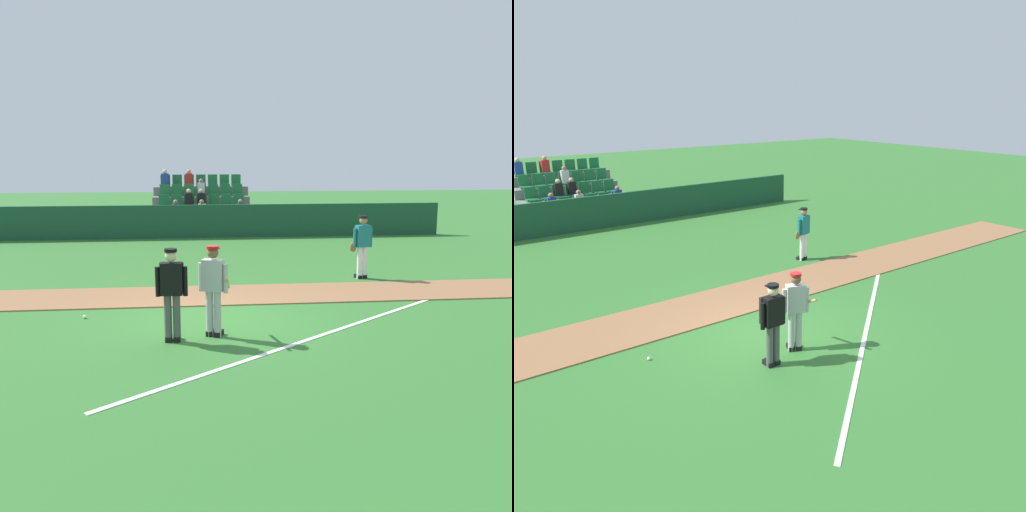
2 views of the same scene
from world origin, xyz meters
TOP-DOWN VIEW (x-y plane):
  - ground_plane at (0.00, 0.00)m, footprint 80.00×80.00m
  - infield_dirt_path at (0.00, 2.18)m, footprint 28.00×1.98m
  - foul_line_chalk at (3.00, -0.50)m, footprint 9.55×7.42m
  - dugout_fence at (0.00, 11.98)m, footprint 20.00×0.16m
  - stadium_bleachers at (-0.01, 14.27)m, footprint 4.45×3.80m
  - batter_grey_jersey at (0.08, -0.99)m, footprint 0.61×0.80m
  - umpire_home_plate at (-0.69, -1.21)m, footprint 0.59×0.31m
  - runner_teal_jersey at (4.33, 3.74)m, footprint 0.67×0.38m
  - baseball at (-2.62, 0.49)m, footprint 0.07×0.07m

SIDE VIEW (x-z plane):
  - ground_plane at x=0.00m, z-range 0.00..0.00m
  - foul_line_chalk at x=3.00m, z-range 0.00..0.01m
  - infield_dirt_path at x=0.00m, z-range 0.00..0.03m
  - baseball at x=-2.62m, z-range 0.00..0.07m
  - dugout_fence at x=0.00m, z-range 0.00..1.36m
  - stadium_bleachers at x=-0.01m, z-range -0.60..2.10m
  - runner_teal_jersey at x=4.33m, z-range 0.08..1.84m
  - batter_grey_jersey at x=0.08m, z-range 0.09..1.85m
  - umpire_home_plate at x=-0.69m, z-range 0.12..1.88m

